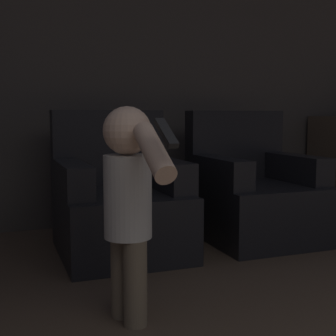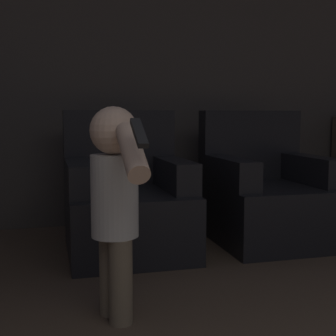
% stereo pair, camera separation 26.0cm
% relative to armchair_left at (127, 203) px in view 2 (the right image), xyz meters
% --- Properties ---
extents(wall_back, '(8.40, 0.05, 2.60)m').
position_rel_armchair_left_xyz_m(wall_back, '(0.29, 0.83, 0.98)').
color(wall_back, '#423D38').
rests_on(wall_back, ground_plane).
extents(armchair_left, '(0.80, 0.88, 0.94)m').
position_rel_armchair_left_xyz_m(armchair_left, '(0.00, 0.00, 0.00)').
color(armchair_left, black).
rests_on(armchair_left, ground_plane).
extents(armchair_right, '(0.79, 0.88, 0.94)m').
position_rel_armchair_left_xyz_m(armchair_right, '(1.03, 0.00, 0.00)').
color(armchair_right, black).
rests_on(armchair_right, ground_plane).
extents(person_toddler, '(0.21, 0.63, 0.94)m').
position_rel_armchair_left_xyz_m(person_toddler, '(-0.24, -1.06, 0.24)').
color(person_toddler, brown).
rests_on(person_toddler, ground_plane).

